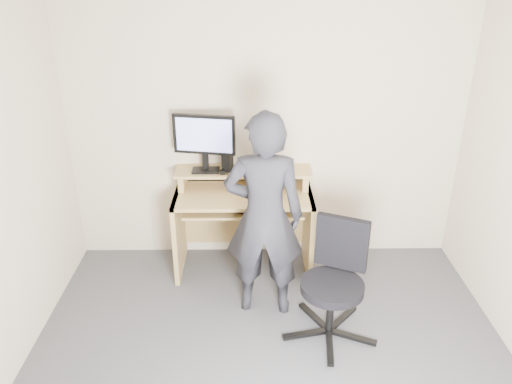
{
  "coord_description": "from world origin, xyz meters",
  "views": [
    {
      "loc": [
        -0.13,
        -2.46,
        2.59
      ],
      "look_at": [
        -0.09,
        1.05,
        0.95
      ],
      "focal_mm": 35.0,
      "sensor_mm": 36.0,
      "label": 1
    }
  ],
  "objects_px": {
    "person": "(264,217)",
    "monitor": "(204,138)",
    "desk": "(244,210)",
    "office_chair": "(335,277)"
  },
  "relations": [
    {
      "from": "person",
      "to": "monitor",
      "type": "bearing_deg",
      "value": -50.76
    },
    {
      "from": "office_chair",
      "to": "person",
      "type": "relative_size",
      "value": 0.53
    },
    {
      "from": "desk",
      "to": "office_chair",
      "type": "height_order",
      "value": "desk"
    },
    {
      "from": "desk",
      "to": "office_chair",
      "type": "xyz_separation_m",
      "value": [
        0.68,
        -0.95,
        -0.06
      ]
    },
    {
      "from": "monitor",
      "to": "person",
      "type": "bearing_deg",
      "value": -44.53
    },
    {
      "from": "desk",
      "to": "monitor",
      "type": "distance_m",
      "value": 0.74
    },
    {
      "from": "desk",
      "to": "person",
      "type": "height_order",
      "value": "person"
    },
    {
      "from": "desk",
      "to": "monitor",
      "type": "relative_size",
      "value": 2.25
    },
    {
      "from": "monitor",
      "to": "office_chair",
      "type": "bearing_deg",
      "value": -34.02
    },
    {
      "from": "person",
      "to": "desk",
      "type": "bearing_deg",
      "value": -71.91
    }
  ]
}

